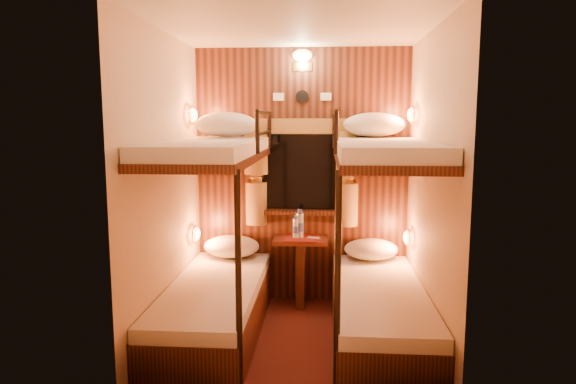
# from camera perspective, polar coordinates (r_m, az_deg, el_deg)

# --- Properties ---
(floor) EXTENTS (2.10, 2.10, 0.00)m
(floor) POSITION_cam_1_polar(r_m,az_deg,el_deg) (4.19, 0.82, -16.46)
(floor) COLOR #3C1010
(floor) RESTS_ON ground
(ceiling) EXTENTS (2.10, 2.10, 0.00)m
(ceiling) POSITION_cam_1_polar(r_m,az_deg,el_deg) (3.87, 0.90, 17.87)
(ceiling) COLOR silver
(ceiling) RESTS_ON wall_back
(wall_back) EXTENTS (2.40, 0.00, 2.40)m
(wall_back) POSITION_cam_1_polar(r_m,az_deg,el_deg) (4.89, 1.57, 1.72)
(wall_back) COLOR #C6B293
(wall_back) RESTS_ON floor
(wall_front) EXTENTS (2.40, 0.00, 2.40)m
(wall_front) POSITION_cam_1_polar(r_m,az_deg,el_deg) (2.82, -0.37, -2.97)
(wall_front) COLOR #C6B293
(wall_front) RESTS_ON floor
(wall_left) EXTENTS (0.00, 2.40, 2.40)m
(wall_left) POSITION_cam_1_polar(r_m,az_deg,el_deg) (4.04, -13.46, 0.15)
(wall_left) COLOR #C6B293
(wall_left) RESTS_ON floor
(wall_right) EXTENTS (0.00, 2.40, 2.40)m
(wall_right) POSITION_cam_1_polar(r_m,az_deg,el_deg) (3.93, 15.59, -0.15)
(wall_right) COLOR #C6B293
(wall_right) RESTS_ON floor
(back_panel) EXTENTS (2.00, 0.03, 2.40)m
(back_panel) POSITION_cam_1_polar(r_m,az_deg,el_deg) (4.88, 1.56, 1.70)
(back_panel) COLOR black
(back_panel) RESTS_ON floor
(bunk_left) EXTENTS (0.72, 1.90, 1.82)m
(bunk_left) POSITION_cam_1_polar(r_m,az_deg,el_deg) (4.15, -8.18, -8.58)
(bunk_left) COLOR black
(bunk_left) RESTS_ON floor
(bunk_right) EXTENTS (0.72, 1.90, 1.82)m
(bunk_right) POSITION_cam_1_polar(r_m,az_deg,el_deg) (4.08, 10.14, -8.92)
(bunk_right) COLOR black
(bunk_right) RESTS_ON floor
(window) EXTENTS (1.00, 0.12, 0.79)m
(window) POSITION_cam_1_polar(r_m,az_deg,el_deg) (4.85, 1.54, 1.43)
(window) COLOR black
(window) RESTS_ON back_panel
(curtains) EXTENTS (1.10, 0.22, 1.00)m
(curtains) POSITION_cam_1_polar(r_m,az_deg,el_deg) (4.81, 1.53, 2.37)
(curtains) COLOR olive
(curtains) RESTS_ON back_panel
(back_fixtures) EXTENTS (0.54, 0.09, 0.48)m
(back_fixtures) POSITION_cam_1_polar(r_m,az_deg,el_deg) (4.84, 1.59, 14.05)
(back_fixtures) COLOR black
(back_fixtures) RESTS_ON back_panel
(reading_lamps) EXTENTS (2.00, 0.20, 1.25)m
(reading_lamps) POSITION_cam_1_polar(r_m,az_deg,el_deg) (4.54, 1.37, 1.73)
(reading_lamps) COLOR orange
(reading_lamps) RESTS_ON wall_left
(table) EXTENTS (0.50, 0.34, 0.66)m
(table) POSITION_cam_1_polar(r_m,az_deg,el_deg) (4.85, 1.42, -7.81)
(table) COLOR #541B13
(table) RESTS_ON floor
(bottle_left) EXTENTS (0.08, 0.08, 0.27)m
(bottle_left) POSITION_cam_1_polar(r_m,az_deg,el_deg) (4.78, 1.30, -3.73)
(bottle_left) COLOR #99BFE5
(bottle_left) RESTS_ON table
(bottle_right) EXTENTS (0.06, 0.06, 0.21)m
(bottle_right) POSITION_cam_1_polar(r_m,az_deg,el_deg) (4.76, 0.87, -4.05)
(bottle_right) COLOR #99BFE5
(bottle_right) RESTS_ON table
(sachet_a) EXTENTS (0.10, 0.08, 0.01)m
(sachet_a) POSITION_cam_1_polar(r_m,az_deg,el_deg) (4.78, 2.70, -5.09)
(sachet_a) COLOR silver
(sachet_a) RESTS_ON table
(sachet_b) EXTENTS (0.09, 0.08, 0.01)m
(sachet_b) POSITION_cam_1_polar(r_m,az_deg,el_deg) (4.77, 3.05, -5.12)
(sachet_b) COLOR silver
(sachet_b) RESTS_ON table
(pillow_lower_left) EXTENTS (0.52, 0.37, 0.21)m
(pillow_lower_left) POSITION_cam_1_polar(r_m,az_deg,el_deg) (4.87, -6.29, -6.03)
(pillow_lower_left) COLOR white
(pillow_lower_left) RESTS_ON bunk_left
(pillow_lower_right) EXTENTS (0.49, 0.35, 0.19)m
(pillow_lower_right) POSITION_cam_1_polar(r_m,az_deg,el_deg) (4.82, 9.21, -6.30)
(pillow_lower_right) COLOR white
(pillow_lower_right) RESTS_ON bunk_right
(pillow_upper_left) EXTENTS (0.55, 0.39, 0.22)m
(pillow_upper_left) POSITION_cam_1_polar(r_m,az_deg,el_deg) (4.57, -6.88, 7.44)
(pillow_upper_left) COLOR white
(pillow_upper_left) RESTS_ON bunk_left
(pillow_upper_right) EXTENTS (0.55, 0.39, 0.21)m
(pillow_upper_right) POSITION_cam_1_polar(r_m,az_deg,el_deg) (4.65, 9.55, 7.39)
(pillow_upper_right) COLOR white
(pillow_upper_right) RESTS_ON bunk_right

